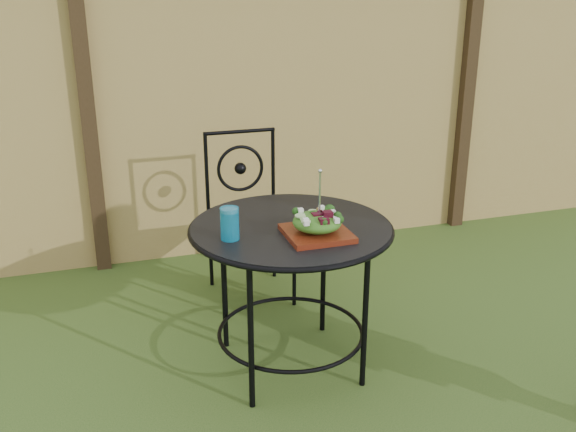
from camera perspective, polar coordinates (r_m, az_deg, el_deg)
The scene contains 7 objects.
fence at distance 4.33m, azimuth 0.33°, elevation 9.44°, with size 8.00×0.12×1.90m.
patio_table at distance 2.92m, azimuth 0.26°, elevation -3.35°, with size 0.92×0.92×0.72m.
patio_chair at distance 3.70m, azimuth -3.61°, elevation 0.39°, with size 0.46×0.46×0.95m.
salad_plate at distance 2.75m, azimuth 2.58°, elevation -1.55°, with size 0.27×0.27×0.02m, color #4F190B.
salad at distance 2.73m, azimuth 2.60°, elevation -0.54°, with size 0.21×0.21×0.08m, color #235614.
fork at distance 2.69m, azimuth 2.84°, elevation 2.08°, with size 0.01×0.01×0.18m, color silver.
drinking_glass at distance 2.70m, azimuth -5.21°, elevation -0.68°, with size 0.08×0.08×0.14m, color #0E79A3.
Camera 1 is at (-1.32, -1.85, 1.75)m, focal length 40.00 mm.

